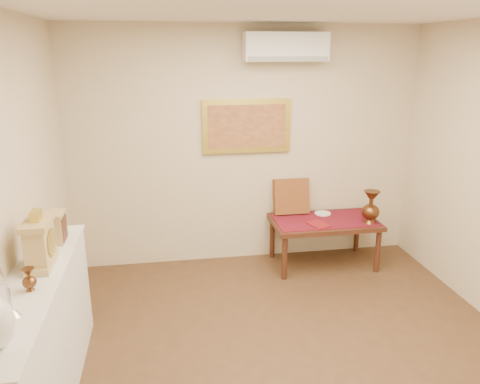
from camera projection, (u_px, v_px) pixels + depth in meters
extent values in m
plane|color=brown|center=(297.00, 377.00, 3.61)|extent=(4.50, 4.50, 0.00)
plane|color=silver|center=(313.00, 1.00, 2.83)|extent=(4.50, 4.50, 0.00)
cube|color=beige|center=(246.00, 148.00, 5.34)|extent=(4.00, 0.02, 2.70)
cube|color=maroon|center=(324.00, 220.00, 5.36)|extent=(1.14, 0.59, 0.01)
cylinder|color=white|center=(323.00, 213.00, 5.54)|extent=(0.19, 0.19, 0.01)
cube|color=maroon|center=(318.00, 224.00, 5.19)|extent=(0.26, 0.30, 0.01)
cube|color=#5C1B12|center=(291.00, 196.00, 5.51)|extent=(0.42, 0.18, 0.43)
cube|color=silver|center=(41.00, 348.00, 3.18)|extent=(0.35, 2.00, 0.95)
cube|color=silver|center=(32.00, 283.00, 3.04)|extent=(0.37, 2.02, 0.03)
cube|color=tan|center=(42.00, 263.00, 3.24)|extent=(0.16, 0.36, 0.05)
cube|color=tan|center=(40.00, 243.00, 3.20)|extent=(0.14, 0.30, 0.25)
cylinder|color=beige|center=(51.00, 242.00, 3.21)|extent=(0.01, 0.17, 0.17)
cylinder|color=gold|center=(52.00, 242.00, 3.21)|extent=(0.01, 0.19, 0.19)
cube|color=tan|center=(37.00, 223.00, 3.16)|extent=(0.17, 0.34, 0.04)
cube|color=gold|center=(36.00, 215.00, 3.14)|extent=(0.06, 0.11, 0.07)
cube|color=tan|center=(54.00, 229.00, 3.62)|extent=(0.15, 0.20, 0.22)
cube|color=#452114|center=(65.00, 234.00, 3.65)|extent=(0.01, 0.17, 0.09)
cube|color=#452114|center=(64.00, 222.00, 3.62)|extent=(0.01, 0.17, 0.09)
cube|color=tan|center=(52.00, 214.00, 3.59)|extent=(0.16, 0.21, 0.02)
cube|color=#452114|center=(324.00, 222.00, 5.37)|extent=(1.20, 0.70, 0.05)
cylinder|color=#452114|center=(285.00, 258.00, 5.09)|extent=(0.06, 0.06, 0.50)
cylinder|color=#452114|center=(378.00, 251.00, 5.26)|extent=(0.06, 0.06, 0.50)
cylinder|color=#452114|center=(272.00, 238.00, 5.64)|extent=(0.06, 0.06, 0.50)
cylinder|color=#452114|center=(357.00, 232.00, 5.81)|extent=(0.06, 0.06, 0.50)
cube|color=gold|center=(247.00, 126.00, 5.25)|extent=(1.00, 0.05, 0.60)
cube|color=#B16E3D|center=(247.00, 127.00, 5.22)|extent=(0.88, 0.01, 0.48)
cube|color=white|center=(286.00, 47.00, 4.96)|extent=(0.90, 0.24, 0.30)
cube|color=gray|center=(288.00, 59.00, 4.88)|extent=(0.86, 0.02, 0.05)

